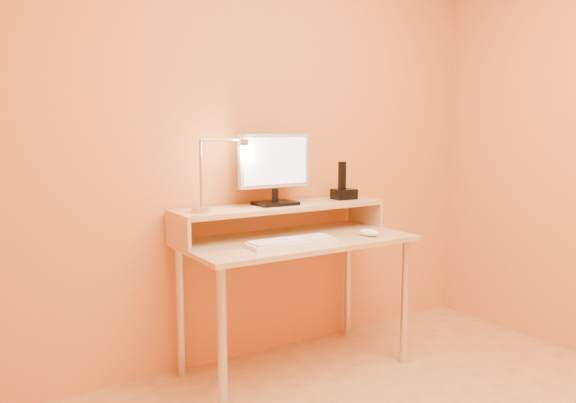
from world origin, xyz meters
TOP-DOWN VIEW (x-y plane):
  - wall_back at (0.00, 1.50)m, footprint 3.00×0.04m
  - desk_leg_fl at (-0.55, 0.93)m, footprint 0.04×0.04m
  - desk_leg_fr at (0.55, 0.93)m, footprint 0.04×0.04m
  - desk_leg_bl at (-0.55, 1.43)m, footprint 0.04×0.04m
  - desk_leg_br at (0.55, 1.43)m, footprint 0.04×0.04m
  - desk_lower at (0.00, 1.18)m, footprint 1.20×0.60m
  - shelf_riser_left at (-0.59, 1.33)m, footprint 0.02×0.30m
  - shelf_riser_right at (0.59, 1.33)m, footprint 0.02×0.30m
  - desk_shelf at (0.00, 1.33)m, footprint 1.20×0.30m
  - monitor_foot at (-0.04, 1.33)m, footprint 0.22×0.16m
  - monitor_neck at (-0.04, 1.33)m, footprint 0.04×0.04m
  - monitor_panel at (-0.04, 1.34)m, footprint 0.42×0.04m
  - monitor_back at (-0.04, 1.36)m, footprint 0.38×0.01m
  - monitor_screen at (-0.04, 1.32)m, footprint 0.38×0.00m
  - lamp_base at (-0.48, 1.30)m, footprint 0.10×0.10m
  - lamp_post at (-0.48, 1.30)m, footprint 0.01×0.01m
  - lamp_arm at (-0.36, 1.30)m, footprint 0.24×0.01m
  - lamp_head at (-0.24, 1.30)m, footprint 0.04×0.04m
  - lamp_bulb at (-0.24, 1.30)m, footprint 0.03×0.03m
  - phone_dock at (0.43, 1.33)m, footprint 0.14×0.11m
  - phone_handset at (0.42, 1.33)m, footprint 0.04×0.03m
  - phone_led at (0.48, 1.28)m, footprint 0.01×0.00m
  - keyboard at (-0.12, 1.04)m, footprint 0.46×0.16m
  - mouse at (0.36, 1.02)m, footprint 0.10×0.13m
  - remote_control at (-0.22, 1.07)m, footprint 0.08×0.19m

SIDE VIEW (x-z plane):
  - desk_leg_fl at x=-0.55m, z-range 0.00..0.69m
  - desk_leg_fr at x=0.55m, z-range 0.00..0.69m
  - desk_leg_bl at x=-0.55m, z-range 0.00..0.69m
  - desk_leg_br at x=0.55m, z-range 0.00..0.69m
  - desk_lower at x=0.00m, z-range 0.70..0.72m
  - remote_control at x=-0.22m, z-range 0.72..0.74m
  - keyboard at x=-0.12m, z-range 0.72..0.74m
  - mouse at x=0.36m, z-range 0.72..0.76m
  - shelf_riser_left at x=-0.59m, z-range 0.72..0.85m
  - shelf_riser_right at x=0.59m, z-range 0.72..0.85m
  - desk_shelf at x=0.00m, z-range 0.86..0.88m
  - monitor_foot at x=-0.04m, z-range 0.88..0.90m
  - lamp_base at x=-0.48m, z-range 0.88..0.90m
  - phone_dock at x=0.43m, z-range 0.88..0.94m
  - phone_led at x=0.48m, z-range 0.89..0.93m
  - monitor_neck at x=-0.04m, z-range 0.90..0.97m
  - phone_handset at x=0.42m, z-range 0.94..1.10m
  - lamp_post at x=-0.48m, z-range 0.91..1.24m
  - monitor_panel at x=-0.04m, z-range 0.97..1.26m
  - monitor_back at x=-0.04m, z-range 1.00..1.24m
  - monitor_screen at x=-0.04m, z-range 0.99..1.24m
  - lamp_bulb at x=-0.24m, z-range 1.20..1.21m
  - lamp_head at x=-0.24m, z-range 1.21..1.24m
  - lamp_arm at x=-0.36m, z-range 1.23..1.24m
  - wall_back at x=0.00m, z-range 0.00..2.50m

